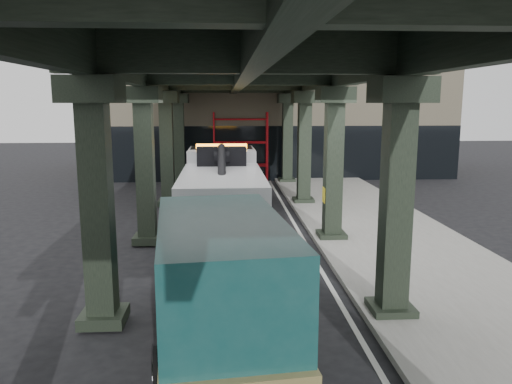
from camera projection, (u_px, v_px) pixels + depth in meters
name	position (u px, v px, depth m)	size (l,w,h in m)	color
ground	(257.00, 261.00, 14.39)	(90.00, 90.00, 0.00)	black
sidewalk	(388.00, 238.00, 16.62)	(5.00, 40.00, 0.15)	gray
lane_stripe	(304.00, 241.00, 16.46)	(0.12, 38.00, 0.01)	silver
viaduct	(240.00, 71.00, 15.37)	(7.40, 32.00, 6.40)	black
building	(268.00, 111.00, 33.46)	(22.00, 10.00, 8.00)	#C6B793
scaffolding	(241.00, 146.00, 28.41)	(3.08, 0.88, 4.00)	red
tow_truck	(222.00, 188.00, 17.89)	(2.91, 9.40, 3.07)	black
towed_van	(220.00, 274.00, 9.43)	(2.97, 6.26, 2.45)	#134545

